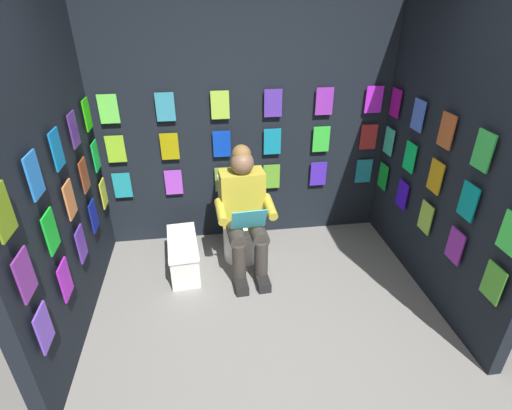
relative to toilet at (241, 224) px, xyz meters
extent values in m
plane|color=gray|center=(-0.11, 1.72, -0.33)|extent=(30.00, 30.00, 0.00)
cube|color=black|center=(-0.11, -0.41, 0.87)|extent=(2.96, 0.10, 2.39)
cube|color=teal|center=(1.14, -0.33, 0.35)|extent=(0.17, 0.01, 0.26)
cube|color=#AD42D9|center=(0.64, -0.33, 0.35)|extent=(0.17, 0.01, 0.26)
cube|color=olive|center=(0.14, -0.33, 0.35)|extent=(0.17, 0.01, 0.26)
cube|color=#65AF2F|center=(-0.36, -0.33, 0.35)|extent=(0.17, 0.01, 0.26)
cube|color=#4726C8|center=(-0.86, -0.33, 0.35)|extent=(0.17, 0.01, 0.26)
cube|color=teal|center=(-1.36, -0.33, 0.35)|extent=(0.17, 0.01, 0.26)
cube|color=#97D029|center=(1.14, -0.33, 0.73)|extent=(0.17, 0.01, 0.26)
cube|color=#AA990A|center=(0.64, -0.33, 0.73)|extent=(0.17, 0.01, 0.26)
cube|color=#0C3BC9|center=(0.14, -0.33, 0.73)|extent=(0.17, 0.01, 0.26)
cube|color=#1187AB|center=(-0.36, -0.33, 0.73)|extent=(0.17, 0.01, 0.26)
cube|color=green|center=(-0.86, -0.33, 0.73)|extent=(0.17, 0.01, 0.26)
cube|color=#B7272A|center=(-1.36, -0.33, 0.73)|extent=(0.17, 0.01, 0.26)
cube|color=#71E850|center=(1.14, -0.33, 1.11)|extent=(0.17, 0.01, 0.26)
cube|color=teal|center=(0.64, -0.33, 1.11)|extent=(0.17, 0.01, 0.26)
cube|color=#ACDB40|center=(0.14, -0.33, 1.11)|extent=(0.17, 0.01, 0.26)
cube|color=#5331AE|center=(-0.36, -0.33, 1.11)|extent=(0.17, 0.01, 0.26)
cube|color=purple|center=(-0.86, -0.33, 1.11)|extent=(0.17, 0.01, 0.26)
cube|color=#C225E4|center=(-1.36, -0.33, 1.11)|extent=(0.17, 0.01, 0.26)
cube|color=black|center=(-1.59, 0.68, 0.87)|extent=(0.10, 2.08, 2.39)
cube|color=green|center=(-1.50, -0.17, 0.35)|extent=(0.01, 0.17, 0.26)
cube|color=#380FE4|center=(-1.50, 0.25, 0.35)|extent=(0.01, 0.17, 0.26)
cube|color=#94C93D|center=(-1.50, 0.68, 0.35)|extent=(0.01, 0.17, 0.26)
cube|color=purple|center=(-1.50, 1.10, 0.35)|extent=(0.01, 0.17, 0.26)
cube|color=green|center=(-1.50, 1.53, 0.35)|extent=(0.01, 0.17, 0.26)
cube|color=#36CEAC|center=(-1.50, -0.17, 0.73)|extent=(0.01, 0.17, 0.26)
cube|color=#0DD95B|center=(-1.50, 0.25, 0.73)|extent=(0.01, 0.17, 0.26)
cube|color=#CB9412|center=(-1.50, 0.68, 0.73)|extent=(0.01, 0.17, 0.26)
cube|color=#088C8D|center=(-1.50, 1.10, 0.73)|extent=(0.01, 0.17, 0.26)
cube|color=#39E249|center=(-1.50, 1.53, 0.73)|extent=(0.01, 0.17, 0.26)
cube|color=#950F7D|center=(-1.50, -0.17, 1.11)|extent=(0.01, 0.17, 0.26)
cube|color=#456ADC|center=(-1.50, 0.25, 1.11)|extent=(0.01, 0.17, 0.26)
cube|color=#B15327|center=(-1.50, 0.68, 1.11)|extent=(0.01, 0.17, 0.26)
cube|color=green|center=(-1.50, 1.10, 1.11)|extent=(0.01, 0.17, 0.26)
cube|color=black|center=(1.37, 0.68, 0.87)|extent=(0.10, 2.08, 2.39)
cube|color=#7647E0|center=(1.28, 1.53, 0.35)|extent=(0.01, 0.17, 0.26)
cube|color=#BA23DB|center=(1.28, 1.10, 0.35)|extent=(0.01, 0.17, 0.26)
cube|color=#6032BB|center=(1.28, 0.68, 0.35)|extent=(0.01, 0.17, 0.26)
cube|color=#1421A4|center=(1.28, 0.25, 0.35)|extent=(0.01, 0.17, 0.26)
cube|color=yellow|center=(1.28, -0.17, 0.35)|extent=(0.01, 0.17, 0.26)
cube|color=purple|center=(1.28, 1.53, 0.73)|extent=(0.01, 0.17, 0.26)
cube|color=#15CC2B|center=(1.28, 1.10, 0.73)|extent=(0.01, 0.17, 0.26)
cube|color=#ED8646|center=(1.28, 0.68, 0.73)|extent=(0.01, 0.17, 0.26)
cube|color=#933E1F|center=(1.28, 0.25, 0.73)|extent=(0.01, 0.17, 0.26)
cube|color=green|center=(1.28, -0.17, 0.73)|extent=(0.01, 0.17, 0.26)
cube|color=olive|center=(1.28, 1.53, 1.11)|extent=(0.01, 0.17, 0.26)
cube|color=#2781ED|center=(1.28, 1.10, 1.11)|extent=(0.01, 0.17, 0.26)
cube|color=#117DD3|center=(1.28, 0.68, 1.11)|extent=(0.01, 0.17, 0.26)
cube|color=#52288E|center=(1.28, 0.25, 1.11)|extent=(0.01, 0.17, 0.26)
cube|color=#2AD10D|center=(1.28, -0.17, 1.11)|extent=(0.01, 0.17, 0.26)
cylinder|color=white|center=(0.00, 0.08, -0.13)|extent=(0.38, 0.38, 0.40)
cylinder|color=white|center=(0.00, 0.08, 0.09)|extent=(0.41, 0.41, 0.02)
cube|color=white|center=(0.01, -0.18, 0.25)|extent=(0.39, 0.20, 0.36)
cylinder|color=white|center=(0.01, -0.09, 0.25)|extent=(0.39, 0.09, 0.39)
cube|color=gold|center=(0.00, 0.11, 0.36)|extent=(0.41, 0.24, 0.52)
sphere|color=brown|center=(-0.01, 0.14, 0.71)|extent=(0.21, 0.21, 0.21)
sphere|color=olive|center=(0.00, 0.11, 0.78)|extent=(0.17, 0.17, 0.17)
cylinder|color=#38332D|center=(-0.12, 0.30, 0.11)|extent=(0.17, 0.41, 0.15)
cylinder|color=#38332D|center=(0.08, 0.31, 0.11)|extent=(0.17, 0.41, 0.15)
cylinder|color=#38332D|center=(-0.13, 0.48, -0.11)|extent=(0.12, 0.12, 0.42)
cylinder|color=#38332D|center=(0.07, 0.49, -0.11)|extent=(0.12, 0.12, 0.42)
cube|color=black|center=(-0.13, 0.54, -0.28)|extent=(0.13, 0.27, 0.09)
cube|color=black|center=(0.07, 0.55, -0.28)|extent=(0.13, 0.27, 0.09)
cylinder|color=gold|center=(-0.24, 0.27, 0.33)|extent=(0.10, 0.31, 0.13)
cylinder|color=gold|center=(0.20, 0.30, 0.33)|extent=(0.10, 0.31, 0.13)
cube|color=#3EC1D8|center=(-0.03, 0.45, 0.32)|extent=(0.31, 0.15, 0.23)
cube|color=white|center=(0.57, 0.21, -0.18)|extent=(0.30, 0.64, 0.30)
cube|color=white|center=(0.57, 0.21, -0.02)|extent=(0.32, 0.66, 0.03)
camera|label=1|loc=(0.32, 3.29, 2.02)|focal=27.36mm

